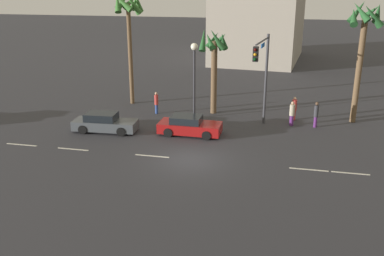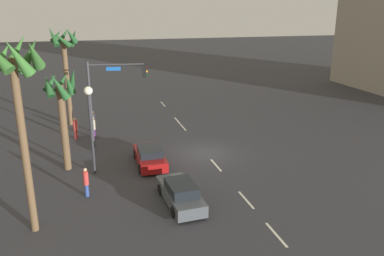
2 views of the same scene
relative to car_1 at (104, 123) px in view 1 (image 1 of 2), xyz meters
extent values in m
plane|color=#333338|center=(7.19, -3.77, -0.64)|extent=(220.00, 220.00, 0.00)
cube|color=silver|center=(-4.33, -3.77, -0.63)|extent=(2.21, 0.14, 0.01)
cube|color=silver|center=(-0.59, -3.77, -0.63)|extent=(2.16, 0.14, 0.01)
cube|color=silver|center=(4.77, -3.77, -0.63)|extent=(2.19, 0.14, 0.01)
cube|color=silver|center=(16.54, -3.77, -0.63)|extent=(2.09, 0.14, 0.01)
cube|color=silver|center=(14.24, -3.77, -0.63)|extent=(2.21, 0.14, 0.01)
cube|color=#474C51|center=(0.07, 0.00, -0.14)|extent=(4.68, 1.93, 0.68)
cube|color=black|center=(-0.21, -0.01, 0.47)|extent=(2.29, 1.59, 0.54)
cylinder|color=black|center=(1.44, 0.87, -0.32)|extent=(0.65, 0.26, 0.64)
cylinder|color=black|center=(1.53, -0.69, -0.32)|extent=(0.65, 0.26, 0.64)
cylinder|color=black|center=(-1.40, 0.70, -0.32)|extent=(0.65, 0.26, 0.64)
cylinder|color=black|center=(-1.31, -0.86, -0.32)|extent=(0.65, 0.26, 0.64)
cube|color=maroon|center=(6.18, 0.70, -0.12)|extent=(4.42, 1.86, 0.70)
cube|color=black|center=(5.92, 0.70, 0.47)|extent=(2.13, 1.62, 0.49)
cylinder|color=black|center=(7.56, 1.54, -0.32)|extent=(0.64, 0.23, 0.64)
cylinder|color=black|center=(7.54, -0.18, -0.32)|extent=(0.64, 0.23, 0.64)
cylinder|color=black|center=(4.83, 1.57, -0.32)|extent=(0.64, 0.23, 0.64)
cylinder|color=black|center=(4.81, -0.15, -0.32)|extent=(0.64, 0.23, 0.64)
cylinder|color=#38383D|center=(11.15, 4.41, 2.74)|extent=(0.20, 0.20, 6.76)
cylinder|color=#38383D|center=(10.87, 2.31, 5.87)|extent=(0.67, 4.22, 0.12)
cube|color=black|center=(10.59, 0.21, 5.30)|extent=(0.36, 0.36, 0.95)
sphere|color=#360503|center=(10.57, 0.03, 5.59)|extent=(0.20, 0.20, 0.20)
sphere|color=orange|center=(10.57, 0.03, 5.29)|extent=(0.20, 0.20, 0.20)
sphere|color=black|center=(10.57, 0.03, 4.99)|extent=(0.20, 0.20, 0.20)
cube|color=#1959B2|center=(10.90, 2.52, 5.55)|extent=(0.18, 1.10, 0.28)
cylinder|color=#2D2D33|center=(5.66, 4.54, 2.05)|extent=(0.18, 0.18, 5.37)
sphere|color=#F2EACC|center=(5.66, 4.54, 5.02)|extent=(0.56, 0.56, 0.56)
cylinder|color=#59266B|center=(13.23, 4.33, -0.25)|extent=(0.41, 0.41, 0.78)
cylinder|color=#B2A58C|center=(13.23, 4.33, 0.57)|extent=(0.55, 0.55, 0.85)
sphere|color=tan|center=(13.23, 4.33, 1.11)|extent=(0.23, 0.23, 0.23)
cylinder|color=#59266B|center=(14.96, 4.26, -0.23)|extent=(0.33, 0.33, 0.81)
cylinder|color=#333338|center=(14.96, 4.26, 0.62)|extent=(0.44, 0.44, 0.88)
sphere|color=brown|center=(14.96, 4.26, 1.18)|extent=(0.24, 0.24, 0.24)
cylinder|color=#BF3833|center=(13.39, 5.77, -0.25)|extent=(0.34, 0.34, 0.78)
cylinder|color=#BF3833|center=(13.39, 5.77, 0.57)|extent=(0.45, 0.45, 0.85)
sphere|color=tan|center=(13.39, 5.77, 1.10)|extent=(0.23, 0.23, 0.23)
cylinder|color=#2D478C|center=(2.37, 5.10, -0.26)|extent=(0.27, 0.27, 0.76)
cylinder|color=#BF3833|center=(2.37, 5.10, 0.53)|extent=(0.35, 0.35, 0.82)
sphere|color=tan|center=(2.37, 5.10, 1.06)|extent=(0.22, 0.22, 0.22)
cylinder|color=brown|center=(6.91, 6.29, 2.30)|extent=(0.49, 0.49, 5.88)
cone|color=#235628|center=(7.62, 6.18, 5.29)|extent=(0.75, 1.30, 1.51)
cone|color=#235628|center=(7.31, 6.83, 5.37)|extent=(1.43, 1.26, 1.30)
cone|color=#235628|center=(6.67, 6.96, 5.24)|extent=(1.39, 0.97, 1.49)
cone|color=#235628|center=(6.01, 6.28, 5.32)|extent=(0.58, 1.35, 1.87)
cone|color=#235628|center=(6.65, 5.69, 5.27)|extent=(1.24, 0.95, 1.42)
cone|color=#235628|center=(7.22, 5.48, 5.49)|extent=(1.52, 1.03, 1.77)
cylinder|color=brown|center=(17.87, 6.26, 3.36)|extent=(0.44, 0.44, 8.00)
cone|color=#235628|center=(18.65, 6.21, 7.57)|extent=(0.63, 1.40, 1.60)
cone|color=#235628|center=(18.29, 6.80, 7.59)|extent=(1.46, 1.31, 1.30)
cone|color=#235628|center=(17.39, 7.05, 7.60)|extent=(1.62, 1.28, 1.81)
cone|color=#235628|center=(17.07, 6.27, 7.27)|extent=(0.59, 1.58, 1.46)
cone|color=#235628|center=(17.44, 5.56, 7.66)|extent=(1.60, 1.29, 1.57)
cone|color=#235628|center=(18.22, 5.38, 7.42)|extent=(1.79, 1.15, 1.76)
cylinder|color=brown|center=(-0.68, 7.69, 3.66)|extent=(0.36, 0.36, 8.58)
cone|color=#38702D|center=(0.21, 7.63, 8.10)|extent=(0.66, 1.43, 1.81)
cone|color=#38702D|center=(-0.26, 8.13, 7.98)|extent=(1.24, 1.22, 1.29)
cone|color=#38702D|center=(-0.75, 8.45, 8.06)|extent=(1.54, 0.70, 1.44)
cone|color=#38702D|center=(-1.31, 8.13, 8.08)|extent=(1.29, 1.52, 1.50)
cone|color=#38702D|center=(-1.45, 7.33, 8.03)|extent=(1.07, 1.44, 1.76)
cone|color=#38702D|center=(-0.79, 6.75, 8.09)|extent=(1.87, 0.76, 1.61)
cone|color=#38702D|center=(0.01, 7.06, 7.97)|extent=(1.48, 1.54, 1.83)
camera|label=1|loc=(12.54, -27.39, 9.63)|focal=40.15mm
camera|label=2|loc=(-19.25, 4.70, 10.08)|focal=36.33mm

